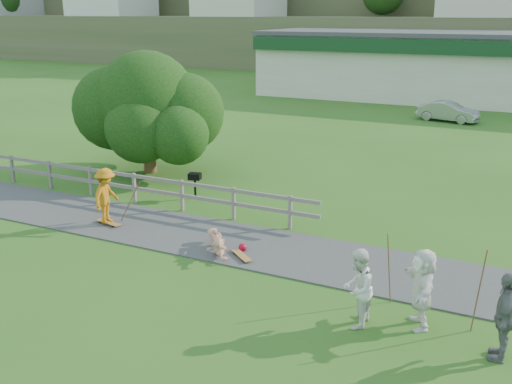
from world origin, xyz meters
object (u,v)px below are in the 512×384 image
car_silver (448,112)px  tree (148,124)px  bbq (195,186)px  skater_fallen (218,242)px  spectator_b (505,317)px  skater_rider (106,199)px  spectator_a (357,288)px  spectator_d (422,288)px

car_silver → tree: 20.37m
bbq → tree: bearing=134.5°
skater_fallen → tree: (-6.79, 6.21, 1.76)m
car_silver → spectator_b: bearing=-158.3°
skater_rider → car_silver: bearing=-24.8°
skater_fallen → bbq: bbq is taller
spectator_a → spectator_b: (2.91, 0.02, 0.03)m
spectator_d → bbq: (-9.06, 5.54, -0.42)m
spectator_d → spectator_a: bearing=-84.2°
spectator_d → bbq: size_ratio=1.89×
skater_rider → skater_fallen: size_ratio=1.04×
tree → skater_fallen: bearing=-42.4°
skater_rider → car_silver: skater_rider is taller
skater_rider → spectator_b: (11.79, -2.51, 0.02)m
spectator_b → car_silver: size_ratio=0.50×
spectator_a → spectator_b: size_ratio=0.97×
car_silver → tree: tree is taller
spectator_b → tree: 16.64m
bbq → skater_rider: bearing=-120.0°
skater_rider → tree: 6.49m
spectator_a → spectator_d: spectator_d is taller
spectator_b → car_silver: 26.58m
skater_fallen → spectator_a: (4.64, -2.16, 0.58)m
skater_rider → tree: size_ratio=0.27×
spectator_a → tree: 14.22m
spectator_d → tree: 14.93m
skater_fallen → tree: tree is taller
spectator_a → skater_rider: bearing=-107.0°
car_silver → tree: size_ratio=0.55×
spectator_b → spectator_d: bearing=-106.1°
skater_fallen → car_silver: car_silver is taller
spectator_b → car_silver: spectator_b is taller
spectator_b → bbq: size_ratio=1.93×
spectator_b → bbq: bearing=-117.0°
skater_rider → tree: tree is taller
spectator_d → car_silver: (-2.93, 25.62, -0.29)m
skater_rider → spectator_d: (10.12, -1.94, 0.01)m
spectator_a → spectator_b: spectator_b is taller
spectator_a → car_silver: 26.25m
skater_fallen → spectator_a: 5.15m
car_silver → bbq: car_silver is taller
skater_rider → tree: bearing=15.7°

